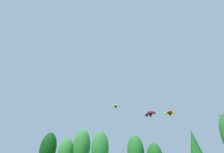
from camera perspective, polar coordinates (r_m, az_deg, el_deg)
treeline_tree_a at (r=64.17m, az=-22.53°, el=-23.44°), size 5.57×5.57×13.98m
treeline_tree_b at (r=57.38m, az=-16.69°, el=-25.41°), size 4.84×4.84×11.27m
treeline_tree_c at (r=56.63m, az=-11.14°, el=-24.13°), size 5.64×5.64×14.24m
treeline_tree_d at (r=51.31m, az=-4.46°, el=-24.93°), size 5.24×5.24×12.75m
treeline_tree_e at (r=49.86m, az=8.73°, el=-25.64°), size 4.82×4.82×11.18m
treeline_tree_g at (r=46.12m, az=28.39°, el=-22.11°), size 4.02×4.02×10.99m
parafoil_kite_high_magenta at (r=35.84m, az=13.94°, el=-13.29°), size 6.88×14.35×11.96m
parafoil_kite_mid_red_yellow at (r=42.65m, az=20.58°, el=-12.66°), size 3.64×22.22×14.02m
parafoil_kite_far_white at (r=43.01m, az=1.37°, el=-10.89°), size 5.31×17.60×16.18m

